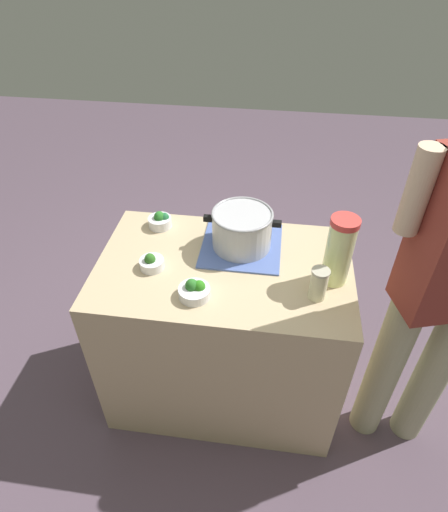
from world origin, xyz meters
TOP-DOWN VIEW (x-y plane):
  - ground_plane at (0.00, 0.00)m, footprint 8.00×8.00m
  - counter_slab at (0.00, 0.00)m, footprint 1.08×0.68m
  - dish_cloth at (0.06, 0.14)m, footprint 0.35×0.35m
  - cooking_pot at (0.06, 0.14)m, footprint 0.33×0.26m
  - lemonade_pitcher at (0.45, -0.02)m, footprint 0.11×0.11m
  - mason_jar at (0.38, -0.14)m, footprint 0.07×0.07m
  - broccoli_bowl_front at (-0.30, -0.06)m, footprint 0.10×0.10m
  - broccoli_bowl_center at (-0.09, -0.19)m, footprint 0.12×0.12m
  - broccoli_bowl_back at (-0.33, 0.24)m, footprint 0.11×0.11m
  - person_cook at (0.83, -0.13)m, footprint 0.50×0.29m

SIDE VIEW (x-z plane):
  - ground_plane at x=0.00m, z-range 0.00..0.00m
  - counter_slab at x=0.00m, z-range 0.00..0.86m
  - dish_cloth at x=0.06m, z-range 0.86..0.87m
  - broccoli_bowl_center at x=-0.09m, z-range 0.85..0.92m
  - broccoli_bowl_front at x=-0.30m, z-range 0.85..0.92m
  - broccoli_bowl_back at x=-0.33m, z-range 0.85..0.93m
  - mason_jar at x=0.38m, z-range 0.86..0.99m
  - person_cook at x=0.83m, z-range 0.09..1.79m
  - cooking_pot at x=0.06m, z-range 0.87..1.04m
  - lemonade_pitcher at x=0.45m, z-range 0.86..1.15m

